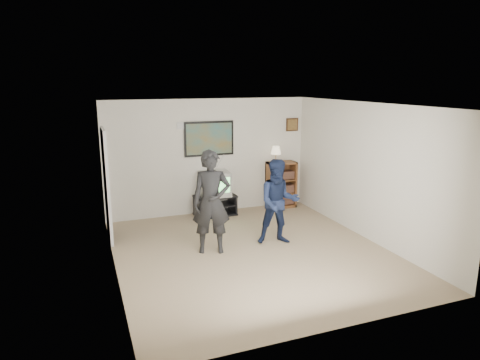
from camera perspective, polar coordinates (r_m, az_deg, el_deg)
room_shell at (r=7.35m, az=0.70°, el=0.37°), size 4.51×5.00×2.51m
media_stand at (r=9.35m, az=-3.34°, el=-3.37°), size 0.91×0.54×0.44m
crt_television at (r=9.22m, az=-3.36°, el=-0.49°), size 0.65×0.56×0.53m
bookshelf at (r=9.89m, az=5.51°, el=-0.62°), size 0.65×0.37×1.06m
table_lamp at (r=9.70m, az=4.79°, el=3.44°), size 0.23×0.23×0.37m
person_tall at (r=7.21m, az=-3.84°, el=-2.96°), size 0.74×0.59×1.76m
person_short at (r=7.63m, az=5.17°, el=-2.94°), size 0.87×0.75×1.53m
controller_left at (r=7.30m, az=-4.43°, el=-0.92°), size 0.06×0.12×0.03m
controller_right at (r=7.79m, az=4.13°, el=-1.14°), size 0.08×0.12×0.03m
poster at (r=9.27m, az=-4.14°, el=5.52°), size 1.10×0.03×0.75m
air_vent at (r=9.09m, az=-7.52°, el=7.20°), size 0.28×0.02×0.14m
small_picture at (r=10.00m, az=6.97°, el=7.34°), size 0.30×0.03×0.30m
doorway at (r=8.15m, az=-17.45°, el=-0.77°), size 0.03×0.85×2.00m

